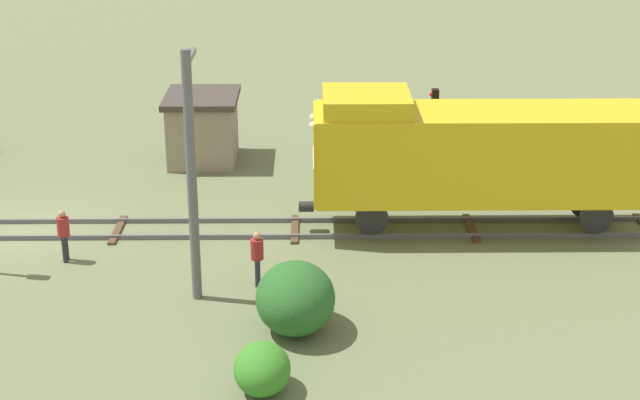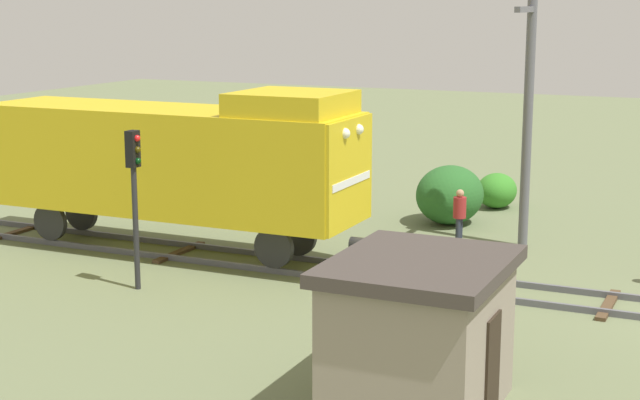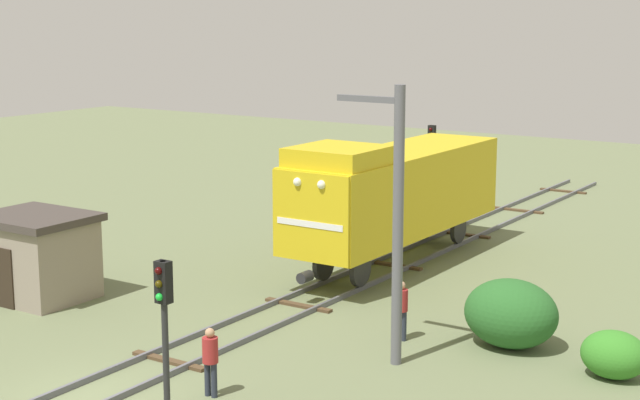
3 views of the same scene
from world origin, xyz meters
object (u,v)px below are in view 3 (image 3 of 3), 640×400
Objects in this scene: traffic_signal_near at (164,317)px; worker_by_signal at (401,306)px; traffic_signal_mid at (299,185)px; traffic_signal_far at (431,151)px; catenary_mast at (396,218)px; worker_near_track at (210,357)px; relay_hut at (37,256)px; locomotive at (394,190)px.

traffic_signal_near reaches higher than worker_by_signal.
traffic_signal_mid is 11.03m from traffic_signal_far.
catenary_mast is at bearing 75.68° from traffic_signal_near.
traffic_signal_far is 20.64m from catenary_mast.
traffic_signal_mid reaches higher than traffic_signal_far.
traffic_signal_far is 2.31× the size of worker_near_track.
traffic_signal_mid is 2.35× the size of worker_by_signal.
traffic_signal_near is 12.22m from relay_hut.
locomotive reaches higher than relay_hut.
traffic_signal_far is (-3.60, 10.01, -0.03)m from locomotive.
relay_hut is at bearing 151.83° from traffic_signal_near.
worker_near_track is 0.49× the size of relay_hut.
traffic_signal_near is at bearing -135.39° from worker_near_track.
locomotive reaches higher than worker_by_signal.
locomotive is at bearing 119.41° from catenary_mast.
traffic_signal_far is at bearing 104.91° from traffic_signal_near.
catenary_mast is at bearing -3.82° from worker_near_track.
locomotive is 13.47m from worker_near_track.
catenary_mast reaches higher than locomotive.
traffic_signal_mid is 0.55× the size of catenary_mast.
catenary_mast reaches higher than traffic_signal_far.
relay_hut is (-4.10, -8.79, -1.39)m from traffic_signal_mid.
locomotive is at bearing -70.22° from traffic_signal_far.
relay_hut is (-11.70, -2.76, 0.40)m from worker_by_signal.
traffic_signal_near reaches higher than worker_near_track.
worker_near_track is (6.00, -23.14, -1.75)m from traffic_signal_far.
catenary_mast is (2.53, 4.38, 2.88)m from worker_near_track.
worker_by_signal is (7.80, -17.05, -1.75)m from traffic_signal_far.
traffic_signal_mid is at bearing 112.73° from worker_by_signal.
worker_near_track is at bearing -79.64° from locomotive.
traffic_signal_mid is at bearing -88.96° from traffic_signal_far.
worker_by_signal is (1.00, 8.49, -1.77)m from traffic_signal_near.
catenary_mast is (4.93, -8.75, 1.10)m from locomotive.
traffic_signal_near reaches higher than relay_hut.
traffic_signal_near is at bearing -28.17° from relay_hut.
locomotive is 15.86m from traffic_signal_near.
locomotive is 2.95× the size of traffic_signal_far.
relay_hut is (-10.70, 5.73, -1.37)m from traffic_signal_near.
worker_near_track is 10.45m from relay_hut.
traffic_signal_near is 1.13× the size of relay_hut.
traffic_signal_mid is 2.35× the size of worker_near_track.
worker_by_signal is at bearing -38.42° from traffic_signal_mid.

